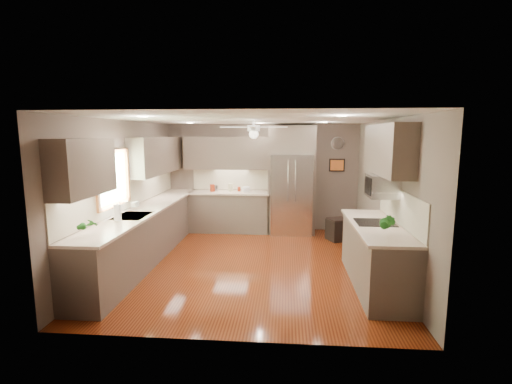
# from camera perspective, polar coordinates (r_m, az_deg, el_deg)

# --- Properties ---
(floor) EXTENTS (5.00, 5.00, 0.00)m
(floor) POSITION_cam_1_polar(r_m,az_deg,el_deg) (6.66, -0.56, -10.92)
(floor) COLOR #461809
(floor) RESTS_ON ground
(ceiling) EXTENTS (5.00, 5.00, 0.00)m
(ceiling) POSITION_cam_1_polar(r_m,az_deg,el_deg) (6.27, -0.60, 11.11)
(ceiling) COLOR white
(ceiling) RESTS_ON ground
(wall_back) EXTENTS (4.50, 0.00, 4.50)m
(wall_back) POSITION_cam_1_polar(r_m,az_deg,el_deg) (8.82, 0.91, 2.30)
(wall_back) COLOR #68594F
(wall_back) RESTS_ON ground
(wall_front) EXTENTS (4.50, 0.00, 4.50)m
(wall_front) POSITION_cam_1_polar(r_m,az_deg,el_deg) (3.92, -3.95, -5.96)
(wall_front) COLOR #68594F
(wall_front) RESTS_ON ground
(wall_left) EXTENTS (0.00, 5.00, 5.00)m
(wall_left) POSITION_cam_1_polar(r_m,az_deg,el_deg) (6.92, -19.46, 0.01)
(wall_left) COLOR #68594F
(wall_left) RESTS_ON ground
(wall_right) EXTENTS (0.00, 5.00, 5.00)m
(wall_right) POSITION_cam_1_polar(r_m,az_deg,el_deg) (6.54, 19.46, -0.48)
(wall_right) COLOR #68594F
(wall_right) RESTS_ON ground
(canister_a) EXTENTS (0.13, 0.13, 0.17)m
(canister_a) POSITION_cam_1_polar(r_m,az_deg,el_deg) (8.68, -6.73, 0.61)
(canister_a) COLOR maroon
(canister_a) RESTS_ON back_run
(canister_b) EXTENTS (0.10, 0.10, 0.16)m
(canister_b) POSITION_cam_1_polar(r_m,az_deg,el_deg) (8.69, -6.14, 0.55)
(canister_b) COLOR silver
(canister_b) RESTS_ON back_run
(canister_c) EXTENTS (0.13, 0.13, 0.18)m
(canister_c) POSITION_cam_1_polar(r_m,az_deg,el_deg) (8.68, -3.92, 0.71)
(canister_c) COLOR #B9B38B
(canister_c) RESTS_ON back_run
(canister_d) EXTENTS (0.09, 0.09, 0.11)m
(canister_d) POSITION_cam_1_polar(r_m,az_deg,el_deg) (8.63, -2.63, 0.47)
(canister_d) COLOR maroon
(canister_d) RESTS_ON back_run
(soap_bottle) EXTENTS (0.10, 0.10, 0.20)m
(soap_bottle) POSITION_cam_1_polar(r_m,az_deg,el_deg) (6.88, -18.03, -1.74)
(soap_bottle) COLOR white
(soap_bottle) RESTS_ON left_run
(potted_plant_left) EXTENTS (0.19, 0.15, 0.31)m
(potted_plant_left) POSITION_cam_1_polar(r_m,az_deg,el_deg) (5.27, -24.39, -4.63)
(potted_plant_left) COLOR #1D5D1A
(potted_plant_left) RESTS_ON left_run
(potted_plant_right) EXTENTS (0.23, 0.21, 0.34)m
(potted_plant_right) POSITION_cam_1_polar(r_m,az_deg,el_deg) (5.12, 19.61, -4.51)
(potted_plant_right) COLOR #1D5D1A
(potted_plant_right) RESTS_ON right_run
(bowl) EXTENTS (0.29, 0.29, 0.05)m
(bowl) POSITION_cam_1_polar(r_m,az_deg,el_deg) (8.57, -1.55, 0.19)
(bowl) COLOR #B9B38B
(bowl) RESTS_ON back_run
(left_run) EXTENTS (0.65, 4.70, 1.45)m
(left_run) POSITION_cam_1_polar(r_m,az_deg,el_deg) (7.10, -16.46, -5.95)
(left_run) COLOR brown
(left_run) RESTS_ON ground
(back_run) EXTENTS (1.85, 0.65, 1.45)m
(back_run) POSITION_cam_1_polar(r_m,az_deg,el_deg) (8.73, -3.99, -2.89)
(back_run) COLOR brown
(back_run) RESTS_ON ground
(uppers) EXTENTS (4.50, 4.70, 0.95)m
(uppers) POSITION_cam_1_polar(r_m,az_deg,el_deg) (7.09, -6.06, 5.71)
(uppers) COLOR brown
(uppers) RESTS_ON wall_left
(window) EXTENTS (0.05, 1.12, 0.92)m
(window) POSITION_cam_1_polar(r_m,az_deg,el_deg) (6.43, -21.16, 1.98)
(window) COLOR #BFF2B2
(window) RESTS_ON wall_left
(sink) EXTENTS (0.50, 0.70, 0.32)m
(sink) POSITION_cam_1_polar(r_m,az_deg,el_deg) (6.41, -18.51, -3.73)
(sink) COLOR silver
(sink) RESTS_ON left_run
(refrigerator) EXTENTS (1.06, 0.75, 2.45)m
(refrigerator) POSITION_cam_1_polar(r_m,az_deg,el_deg) (8.47, 5.49, 1.57)
(refrigerator) COLOR silver
(refrigerator) RESTS_ON ground
(right_run) EXTENTS (0.70, 2.20, 1.45)m
(right_run) POSITION_cam_1_polar(r_m,az_deg,el_deg) (5.88, 18.00, -9.09)
(right_run) COLOR brown
(right_run) RESTS_ON ground
(microwave) EXTENTS (0.43, 0.55, 0.34)m
(microwave) POSITION_cam_1_polar(r_m,az_deg,el_deg) (5.92, 18.81, 0.89)
(microwave) COLOR silver
(microwave) RESTS_ON wall_right
(ceiling_fan) EXTENTS (1.18, 1.18, 0.32)m
(ceiling_fan) POSITION_cam_1_polar(r_m,az_deg,el_deg) (6.57, -0.35, 9.54)
(ceiling_fan) COLOR white
(ceiling_fan) RESTS_ON ceiling
(recessed_lights) EXTENTS (2.84, 3.14, 0.01)m
(recessed_lights) POSITION_cam_1_polar(r_m,az_deg,el_deg) (6.68, -0.62, 10.92)
(recessed_lights) COLOR white
(recessed_lights) RESTS_ON ceiling
(wall_clock) EXTENTS (0.30, 0.03, 0.30)m
(wall_clock) POSITION_cam_1_polar(r_m,az_deg,el_deg) (8.81, 12.45, 7.30)
(wall_clock) COLOR white
(wall_clock) RESTS_ON wall_back
(framed_print) EXTENTS (0.36, 0.03, 0.30)m
(framed_print) POSITION_cam_1_polar(r_m,az_deg,el_deg) (8.83, 12.34, 4.06)
(framed_print) COLOR black
(framed_print) RESTS_ON wall_back
(stool) EXTENTS (0.52, 0.52, 0.47)m
(stool) POSITION_cam_1_polar(r_m,az_deg,el_deg) (8.19, 12.46, -5.62)
(stool) COLOR black
(stool) RESTS_ON ground
(paper_towel) EXTENTS (0.11, 0.11, 0.27)m
(paper_towel) POSITION_cam_1_polar(r_m,az_deg,el_deg) (5.99, -20.54, -2.99)
(paper_towel) COLOR white
(paper_towel) RESTS_ON left_run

